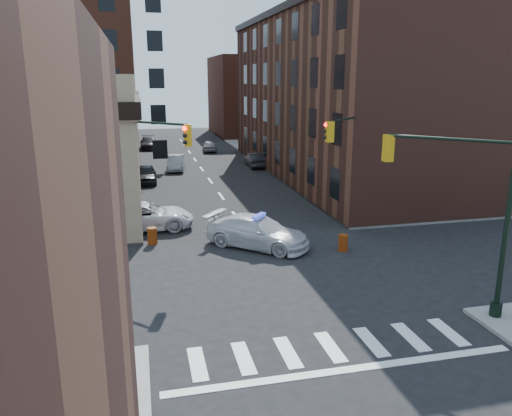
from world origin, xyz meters
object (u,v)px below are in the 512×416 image
police_car (257,232)px  pickup (145,216)px  barricade_nw_a (133,222)px  parked_car_enear (255,160)px  barrel_bank (152,236)px  pedestrian_b (86,229)px  parked_car_wnear (146,174)px  barrel_road (343,243)px  pedestrian_a (69,217)px  parked_car_wfar (176,163)px

police_car → pickup: size_ratio=1.00×
barricade_nw_a → parked_car_enear: bearing=47.2°
barrel_bank → pedestrian_b: bearing=173.4°
parked_car_wnear → barricade_nw_a: size_ratio=3.45×
barrel_road → pedestrian_b: bearing=163.7°
pedestrian_a → barrel_bank: 5.21m
parked_car_enear → barrel_road: (-1.29, -25.82, -0.29)m
parked_car_wnear → barricade_nw_a: parked_car_wnear is taller
parked_car_wnear → pedestrian_a: bearing=-106.5°
pedestrian_a → parked_car_enear: bearing=69.7°
pickup → parked_car_wfar: pickup is taller
pedestrian_b → barricade_nw_a: 3.17m
police_car → pedestrian_b: bearing=117.2°
police_car → parked_car_wfar: police_car is taller
barrel_road → parked_car_enear: bearing=87.1°
parked_car_wnear → barrel_road: bearing=-63.5°
police_car → barricade_nw_a: bearing=98.1°
parked_car_wnear → police_car: bearing=-72.6°
parked_car_wnear → barrel_road: 22.53m
parked_car_wfar → parked_car_enear: (8.00, -0.01, -0.01)m
barrel_bank → parked_car_wnear: bearing=90.0°
pickup → parked_car_wnear: size_ratio=1.30×
parked_car_wfar → barrel_bank: (-3.00, -22.38, -0.28)m
pickup → barrel_road: size_ratio=6.48×
parked_car_wnear → barrel_bank: parked_car_wnear is taller
parked_car_wfar → pedestrian_a: size_ratio=2.32×
parked_car_wnear → pedestrian_b: (-3.46, -16.48, 0.23)m
parked_car_wfar → barrel_bank: size_ratio=4.88×
parked_car_enear → barrel_bank: parked_car_enear is taller
parked_car_wfar → parked_car_enear: 8.00m
barrel_road → parked_car_wfar: bearing=104.6°
barrel_bank → barricade_nw_a: size_ratio=0.72×
parked_car_wnear → pedestrian_a: (-4.54, -14.41, 0.37)m
pickup → parked_car_wnear: 13.95m
police_car → barrel_bank: (-5.49, 1.76, -0.37)m
pedestrian_a → pedestrian_b: pedestrian_a is taller
pedestrian_b → barrel_bank: size_ratio=1.81×
parked_car_wnear → parked_car_wfar: (3.00, 5.50, -0.01)m
barricade_nw_a → barrel_bank: bearing=-78.7°
pickup → parked_car_wnear: (0.30, 13.94, -0.05)m
police_car → pedestrian_b: size_ratio=3.45×
pickup → pedestrian_a: pedestrian_a is taller
parked_car_wfar → pedestrian_a: (-7.54, -19.91, 0.38)m
pedestrian_a → barricade_nw_a: bearing=16.6°
barrel_road → barrel_bank: size_ratio=0.96×
barricade_nw_a → pickup: bearing=25.0°
police_car → parked_car_wnear: size_ratio=1.31×
barricade_nw_a → pedestrian_a: bearing=167.2°
barrel_bank → pickup: bearing=95.8°
pedestrian_b → parked_car_enear: bearing=51.4°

